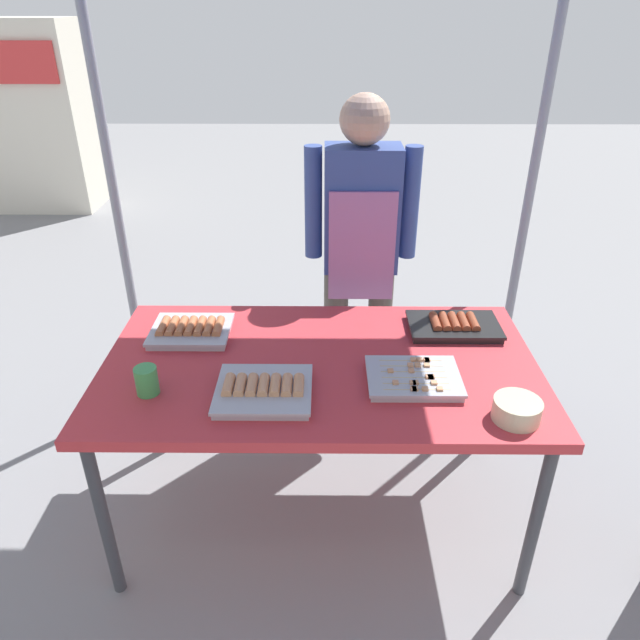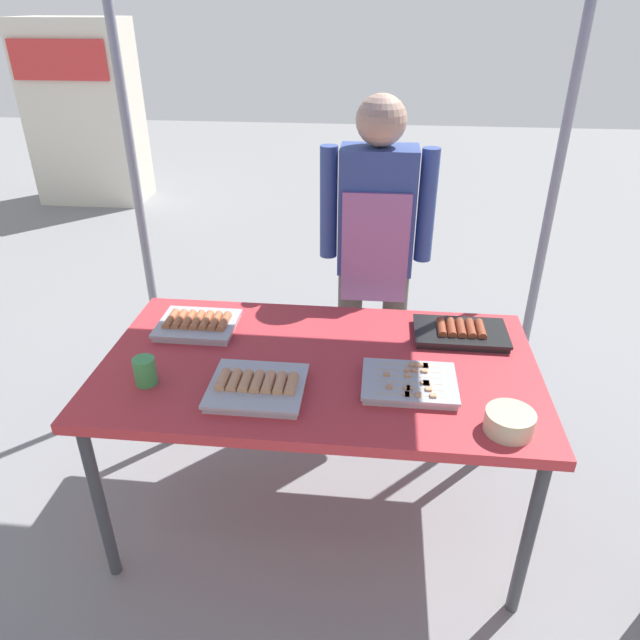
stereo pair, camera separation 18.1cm
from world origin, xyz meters
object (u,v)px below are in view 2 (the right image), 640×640
(drink_cup_near_edge, at_px, (145,371))
(vendor_woman, at_px, (375,242))
(tray_meat_skewers, at_px, (409,383))
(tray_pork_links, at_px, (257,386))
(tray_spring_rolls, at_px, (460,332))
(tray_grilled_sausages, at_px, (198,324))
(condiment_bowl, at_px, (509,422))
(stall_table, at_px, (319,374))
(neighbor_stall_left, at_px, (85,113))

(drink_cup_near_edge, xyz_separation_m, vendor_woman, (0.77, 0.95, 0.14))
(tray_meat_skewers, relative_size, tray_pork_links, 1.00)
(tray_meat_skewers, height_order, tray_spring_rolls, tray_spring_rolls)
(tray_grilled_sausages, xyz_separation_m, drink_cup_near_edge, (-0.07, -0.39, 0.03))
(condiment_bowl, bearing_deg, tray_meat_skewers, 146.00)
(drink_cup_near_edge, bearing_deg, condiment_bowl, -6.21)
(stall_table, height_order, tray_spring_rolls, tray_spring_rolls)
(stall_table, xyz_separation_m, vendor_woman, (0.18, 0.76, 0.24))
(condiment_bowl, bearing_deg, tray_pork_links, 171.56)
(stall_table, relative_size, neighbor_stall_left, 0.89)
(neighbor_stall_left, bearing_deg, tray_meat_skewers, -53.53)
(condiment_bowl, bearing_deg, tray_spring_rolls, 98.69)
(vendor_woman, bearing_deg, tray_meat_skewers, 99.20)
(tray_grilled_sausages, height_order, drink_cup_near_edge, drink_cup_near_edge)
(tray_grilled_sausages, distance_m, tray_pork_links, 0.52)
(vendor_woman, bearing_deg, neighbor_stall_left, -48.46)
(tray_spring_rolls, bearing_deg, tray_grilled_sausages, -177.47)
(drink_cup_near_edge, bearing_deg, vendor_woman, 51.28)
(stall_table, distance_m, tray_meat_skewers, 0.36)
(stall_table, relative_size, condiment_bowl, 10.48)
(neighbor_stall_left, bearing_deg, tray_grilled_sausages, -59.47)
(neighbor_stall_left, bearing_deg, stall_table, -55.64)
(tray_pork_links, relative_size, vendor_woman, 0.20)
(vendor_woman, distance_m, neighbor_stall_left, 4.64)
(tray_meat_skewers, bearing_deg, tray_grilled_sausages, 159.04)
(tray_pork_links, distance_m, tray_spring_rolls, 0.85)
(stall_table, relative_size, tray_spring_rolls, 4.40)
(tray_spring_rolls, relative_size, condiment_bowl, 2.38)
(tray_grilled_sausages, bearing_deg, tray_meat_skewers, -20.96)
(stall_table, height_order, tray_pork_links, tray_pork_links)
(stall_table, bearing_deg, vendor_woman, 76.34)
(condiment_bowl, xyz_separation_m, drink_cup_near_edge, (-1.21, 0.13, 0.02))
(stall_table, distance_m, neighbor_stall_left, 5.13)
(tray_meat_skewers, distance_m, vendor_woman, 0.91)
(stall_table, distance_m, tray_pork_links, 0.29)
(stall_table, bearing_deg, tray_meat_skewers, -21.10)
(condiment_bowl, bearing_deg, drink_cup_near_edge, 173.79)
(tray_spring_rolls, height_order, neighbor_stall_left, neighbor_stall_left)
(tray_meat_skewers, bearing_deg, stall_table, 158.90)
(tray_pork_links, relative_size, drink_cup_near_edge, 3.24)
(tray_grilled_sausages, height_order, tray_meat_skewers, tray_grilled_sausages)
(tray_grilled_sausages, relative_size, tray_spring_rolls, 0.86)
(tray_grilled_sausages, bearing_deg, drink_cup_near_edge, -99.76)
(tray_meat_skewers, height_order, tray_pork_links, tray_pork_links)
(tray_pork_links, height_order, neighbor_stall_left, neighbor_stall_left)
(tray_meat_skewers, xyz_separation_m, condiment_bowl, (0.30, -0.20, 0.02))
(tray_grilled_sausages, distance_m, neighbor_stall_left, 4.69)
(tray_grilled_sausages, relative_size, vendor_woman, 0.20)
(tray_pork_links, distance_m, vendor_woman, 1.05)
(tray_meat_skewers, distance_m, tray_spring_rolls, 0.42)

